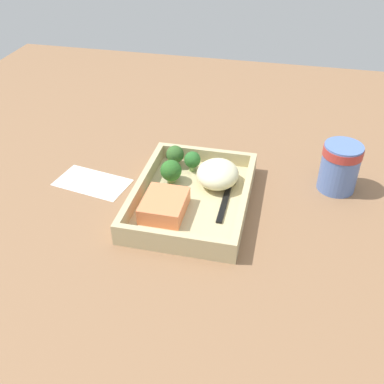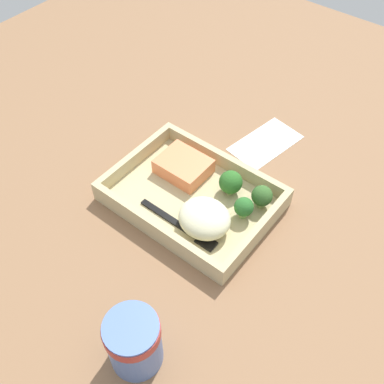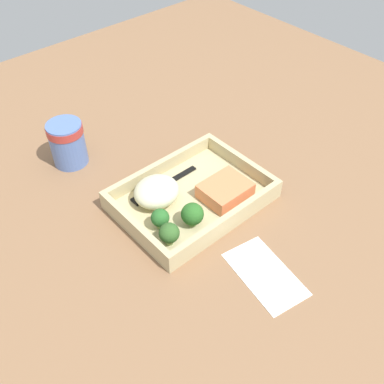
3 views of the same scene
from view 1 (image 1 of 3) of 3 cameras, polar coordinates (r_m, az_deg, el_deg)
ground_plane at (r=86.32cm, az=0.00°, el=-1.99°), size 160.00×160.00×2.00cm
takeout_tray at (r=85.34cm, az=0.00°, el=-1.14°), size 28.68×21.07×1.20cm
tray_rim at (r=84.12cm, az=0.00°, el=-0.02°), size 28.68×21.07×2.91cm
salmon_fillet at (r=80.94cm, az=-3.54°, el=-1.71°), size 9.17×7.54×3.03cm
mashed_potatoes at (r=87.54cm, az=3.28°, el=2.29°), size 9.00×8.23×4.89cm
broccoli_floret_1 at (r=91.63cm, az=0.05°, el=4.07°), size 3.39×3.39×4.30cm
broccoli_floret_2 at (r=88.22cm, az=-2.68°, el=2.70°), size 4.23×4.23×4.76cm
broccoli_floret_3 at (r=93.32cm, az=-2.16°, el=4.74°), size 3.71×3.71×4.52cm
fork at (r=86.20cm, az=4.47°, el=-0.16°), size 15.81×2.21×0.44cm
paper_cup at (r=91.38cm, az=18.29°, el=3.29°), size 7.54×7.54×9.77cm
receipt_slip at (r=93.46cm, az=-12.54°, el=1.21°), size 10.55×15.85×0.24cm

